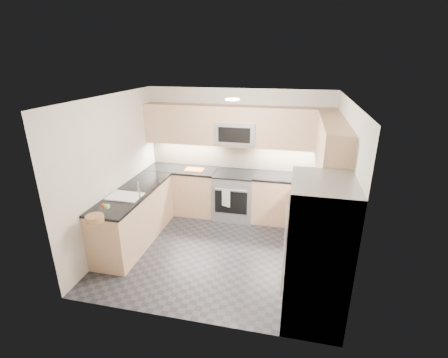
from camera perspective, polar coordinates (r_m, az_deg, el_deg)
floor at (r=5.59m, az=-0.81°, el=-12.37°), size 3.60×3.20×0.00m
ceiling at (r=4.71m, az=-0.96°, el=14.02°), size 3.60×3.20×0.02m
wall_back at (r=6.50m, az=2.43°, el=4.63°), size 3.60×0.02×2.50m
wall_front at (r=3.63m, az=-6.87°, el=-9.20°), size 3.60×0.02×2.50m
wall_left at (r=5.69m, az=-18.80°, el=1.13°), size 0.02×3.20×2.50m
wall_right at (r=4.94m, az=19.88°, el=-1.94°), size 0.02×3.20×2.50m
base_cab_back_left at (r=6.77m, az=-7.26°, el=-2.05°), size 1.42×0.60×0.90m
base_cab_back_right at (r=6.40m, az=11.49°, el=-3.69°), size 1.42×0.60×0.90m
base_cab_right at (r=5.38m, az=15.48°, el=-8.98°), size 0.60×1.70×0.90m
base_cab_peninsula at (r=5.85m, az=-15.36°, el=-6.47°), size 0.60×2.00×0.90m
countertop_back_left at (r=6.60m, az=-7.45°, el=1.72°), size 1.42×0.63×0.04m
countertop_back_right at (r=6.22m, az=11.79°, el=0.26°), size 1.42×0.63×0.04m
countertop_right at (r=5.17m, az=15.97°, el=-4.44°), size 0.63×1.70×0.04m
countertop_peninsula at (r=5.66m, az=-15.81°, el=-2.22°), size 0.63×2.00×0.04m
upper_cab_back at (r=6.20m, az=2.21°, el=9.31°), size 3.60×0.35×0.75m
upper_cab_right at (r=5.00m, az=18.36°, el=5.49°), size 0.35×1.95×0.75m
backsplash_back at (r=6.51m, az=2.41°, el=4.16°), size 3.60×0.01×0.51m
backsplash_right at (r=5.38m, az=19.26°, el=-0.67°), size 0.01×2.30×0.51m
gas_range at (r=6.47m, az=1.80°, el=-2.93°), size 0.76×0.65×0.91m
range_cooktop at (r=6.30m, az=1.85°, el=0.91°), size 0.76×0.65×0.03m
oven_door_glass at (r=6.18m, az=1.22°, el=-4.17°), size 0.62×0.02×0.45m
oven_handle at (r=6.05m, az=1.20°, el=-1.93°), size 0.60×0.02×0.02m
microwave at (r=6.20m, az=2.15°, el=8.13°), size 0.76×0.40×0.40m
microwave_door at (r=6.00m, az=1.79°, el=7.72°), size 0.60×0.01×0.28m
refrigerator at (r=4.04m, az=15.97°, el=-12.36°), size 0.70×0.90×1.80m
fridge_handle_left at (r=3.84m, az=10.53°, el=-12.79°), size 0.02×0.02×1.20m
fridge_handle_right at (r=4.15m, az=10.77°, el=-10.09°), size 0.02×0.02×1.20m
sink_basin at (r=5.47m, az=-16.98°, el=-3.59°), size 0.52×0.38×0.16m
faucet at (r=5.28m, az=-14.73°, el=-1.91°), size 0.03×0.03×0.28m
utensil_bowl at (r=6.21m, az=16.26°, el=0.82°), size 0.36×0.36×0.17m
cutting_board at (r=6.47m, az=-5.23°, el=1.66°), size 0.37×0.26×0.01m
fruit_basket at (r=4.79m, az=-21.79°, el=-6.46°), size 0.30×0.30×0.09m
fruit_apple at (r=4.96m, az=-20.48°, el=-4.42°), size 0.06×0.06×0.06m
fruit_pear at (r=4.91m, az=-19.88°, el=-4.59°), size 0.08×0.08×0.08m
dish_towel_check at (r=6.12m, az=0.35°, el=-3.40°), size 0.17×0.08×0.34m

